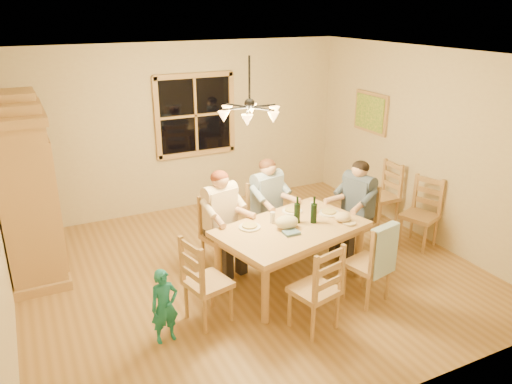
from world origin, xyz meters
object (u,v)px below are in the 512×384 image
chair_end_left (208,295)px  wine_bottle_a (297,210)px  adult_woman (221,209)px  adult_slate_man (358,197)px  dining_table (291,234)px  adult_plaid_man (268,195)px  chair_far_left (222,247)px  chandelier (250,112)px  chair_spare_front (418,226)px  chair_near_left (314,303)px  chair_near_right (367,276)px  chair_end_right (355,234)px  child (164,306)px  chair_far_right (267,231)px  armoire (27,194)px  chair_spare_back (380,206)px  wine_bottle_b (314,210)px

chair_end_left → wine_bottle_a: bearing=92.0°
adult_woman → adult_slate_man: (1.78, -0.42, 0.00)m
dining_table → adult_woman: 0.94m
dining_table → adult_plaid_man: (0.14, 0.87, 0.18)m
chair_far_left → wine_bottle_a: bearing=126.4°
chandelier → chair_spare_front: size_ratio=0.78×
dining_table → chandelier: bearing=125.9°
chandelier → chair_near_left: 2.23m
chair_near_right → chair_end_right: 1.12m
chandelier → adult_woman: bearing=139.3°
chandelier → adult_plaid_man: (0.46, 0.42, -1.24)m
child → chair_end_right: bearing=8.7°
adult_slate_man → chair_spare_front: size_ratio=0.88×
chair_far_right → dining_table: bearing=67.6°
wine_bottle_a → chair_spare_front: bearing=0.4°
chair_end_left → chair_far_right: bearing=118.0°
dining_table → chair_end_left: chair_end_left is taller
chair_near_right → wine_bottle_a: bearing=109.0°
armoire → chair_far_left: size_ratio=2.32×
chair_far_left → chair_far_right: bearing=180.0°
dining_table → chair_end_right: size_ratio=1.95×
chair_spare_back → chair_near_left: bearing=126.8°
chair_near_right → adult_woman: bearing=117.9°
dining_table → wine_bottle_a: wine_bottle_a is taller
chair_far_right → adult_slate_man: bearing=136.6°
chair_near_left → adult_slate_man: adult_slate_man is taller
adult_plaid_man → wine_bottle_a: bearing=75.4°
chair_far_left → chair_far_right: same height
chandelier → chair_near_right: (0.94, -1.15, -1.77)m
adult_plaid_man → chandelier: bearing=28.9°
chair_spare_front → chandelier: bearing=60.7°
chair_far_left → chair_end_right: 1.83m
adult_woman → adult_plaid_man: (0.75, 0.18, 0.00)m
adult_plaid_man → chair_spare_back: 2.06m
chair_end_left → chair_spare_back: size_ratio=1.00×
chair_end_left → adult_woman: bearing=136.7°
chair_end_right → chair_far_left: bearing=63.4°
chair_end_left → wine_bottle_a: size_ratio=3.00×
chair_end_right → adult_woman: 1.91m
chair_spare_back → chandelier: bearing=100.0°
chair_end_left → wine_bottle_b: 1.62m
chair_near_left → adult_woman: (-0.38, 1.59, 0.54)m
adult_slate_man → chair_spare_back: adult_slate_man is taller
chair_near_left → chair_end_left: (-0.94, 0.62, 0.00)m
chair_end_left → wine_bottle_a: (1.29, 0.35, 0.62)m
chair_far_right → chair_spare_back: same height
chair_near_right → chair_end_right: size_ratio=1.00×
chair_end_right → chair_spare_front: size_ratio=1.00×
chair_near_right → chair_end_left: (-1.78, 0.42, 0.00)m
chair_far_left → wine_bottle_a: (0.73, -0.62, 0.62)m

